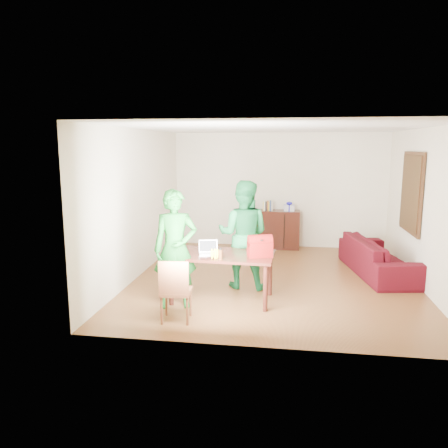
% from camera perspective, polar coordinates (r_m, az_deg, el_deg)
% --- Properties ---
extents(room, '(5.20, 5.70, 2.90)m').
position_cam_1_polar(room, '(7.89, 6.80, 2.18)').
color(room, '#4E2813').
rests_on(room, ground).
extents(table, '(1.63, 0.97, 0.75)m').
position_cam_1_polar(table, '(6.81, -0.25, -4.65)').
color(table, black).
rests_on(table, ground).
extents(chair, '(0.44, 0.42, 0.89)m').
position_cam_1_polar(chair, '(6.16, -6.27, -10.18)').
color(chair, brown).
rests_on(chair, ground).
extents(person_near, '(0.75, 0.60, 1.78)m').
position_cam_1_polar(person_near, '(6.51, -6.36, -3.28)').
color(person_near, '#125419').
rests_on(person_near, ground).
extents(person_far, '(0.95, 0.77, 1.83)m').
position_cam_1_polar(person_far, '(7.40, 2.54, -1.37)').
color(person_far, '#166530').
rests_on(person_far, ground).
extents(laptop, '(0.33, 0.27, 0.21)m').
position_cam_1_polar(laptop, '(6.72, -2.01, -3.67)').
color(laptop, white).
rests_on(laptop, table).
extents(bananas, '(0.16, 0.10, 0.06)m').
position_cam_1_polar(bananas, '(6.46, -1.24, -4.35)').
color(bananas, yellow).
rests_on(bananas, table).
extents(bottle, '(0.06, 0.06, 0.17)m').
position_cam_1_polar(bottle, '(6.41, -0.49, -3.95)').
color(bottle, '#562D13').
rests_on(bottle, table).
extents(red_bag, '(0.40, 0.31, 0.26)m').
position_cam_1_polar(red_bag, '(6.60, 4.71, -3.14)').
color(red_bag, maroon).
rests_on(red_bag, table).
extents(sofa, '(1.26, 2.38, 0.66)m').
position_cam_1_polar(sofa, '(8.77, 19.58, -4.05)').
color(sofa, '#34060E').
rests_on(sofa, ground).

